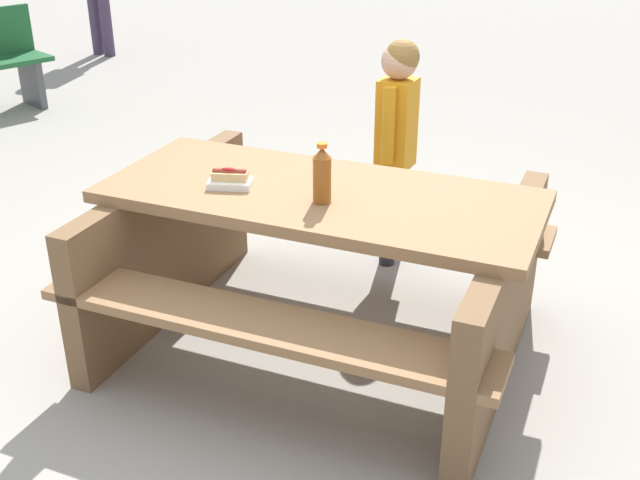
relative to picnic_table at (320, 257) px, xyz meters
The scene contains 5 objects.
ground_plane 0.44m from the picnic_table, ahead, with size 30.00×30.00×0.00m, color gray.
picnic_table is the anchor object (origin of this frame).
soda_bottle 0.43m from the picnic_table, 106.38° to the left, with size 0.07×0.07×0.25m.
hotdog_tray 0.50m from the picnic_table, ahead, with size 0.19×0.13×0.08m.
child_in_coat 0.98m from the picnic_table, 102.33° to the right, with size 0.21×0.29×1.20m.
Camera 1 is at (-0.64, 2.90, 1.97)m, focal length 43.81 mm.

